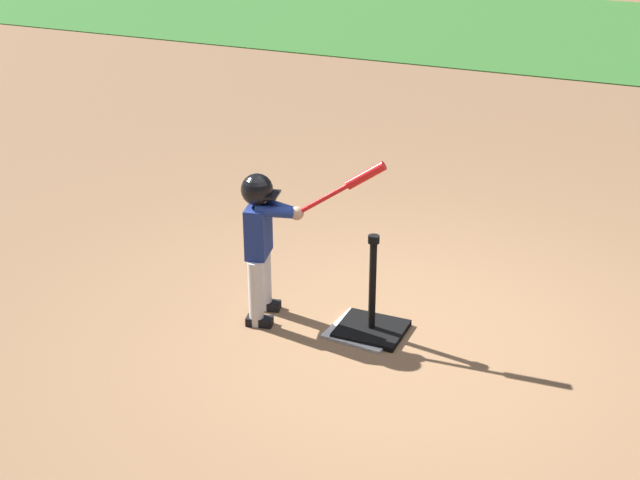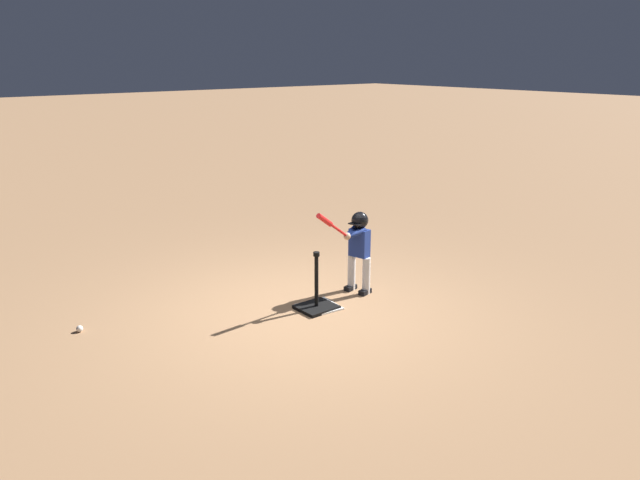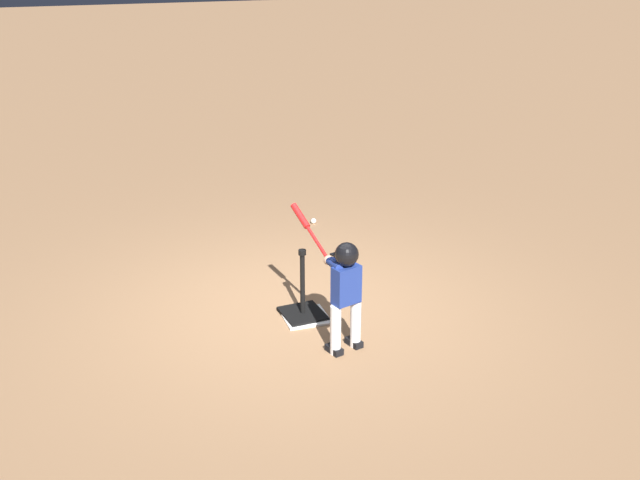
# 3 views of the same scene
# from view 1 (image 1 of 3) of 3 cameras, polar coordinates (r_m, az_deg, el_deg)

# --- Properties ---
(ground_plane) EXTENTS (90.00, 90.00, 0.00)m
(ground_plane) POSITION_cam_1_polar(r_m,az_deg,el_deg) (6.02, 4.94, -6.34)
(ground_plane) COLOR #99704C
(grass_outfield_strip) EXTENTS (56.00, 6.72, 0.02)m
(grass_outfield_strip) POSITION_cam_1_polar(r_m,az_deg,el_deg) (16.09, 17.73, 12.47)
(grass_outfield_strip) COLOR #3D7F33
(grass_outfield_strip) RESTS_ON ground_plane
(home_plate) EXTENTS (0.48, 0.48, 0.02)m
(home_plate) POSITION_cam_1_polar(r_m,az_deg,el_deg) (6.09, 2.84, -5.78)
(home_plate) COLOR white
(home_plate) RESTS_ON ground_plane
(batting_tee) EXTENTS (0.44, 0.40, 0.72)m
(batting_tee) POSITION_cam_1_polar(r_m,az_deg,el_deg) (6.04, 3.32, -5.11)
(batting_tee) COLOR black
(batting_tee) RESTS_ON ground_plane
(batter_child) EXTENTS (0.95, 0.38, 1.21)m
(batter_child) POSITION_cam_1_polar(r_m,az_deg,el_deg) (5.96, -3.61, 0.72)
(batter_child) COLOR silver
(batter_child) RESTS_ON ground_plane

